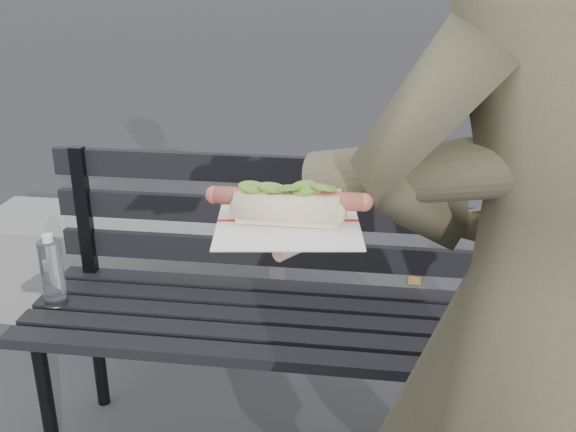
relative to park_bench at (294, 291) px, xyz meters
name	(u,v)px	position (x,y,z in m)	size (l,w,h in m)	color
park_bench	(294,291)	(0.00, 0.00, 0.00)	(1.50, 0.44, 0.88)	black
concrete_block	(134,265)	(-0.76, 0.72, -0.32)	(1.20, 0.40, 0.40)	slate
person	(543,331)	(0.48, -0.70, 0.33)	(0.63, 0.41, 1.72)	#484230
held_hotdog	(430,181)	(0.29, -0.75, 0.59)	(0.62, 0.33, 0.20)	#484230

